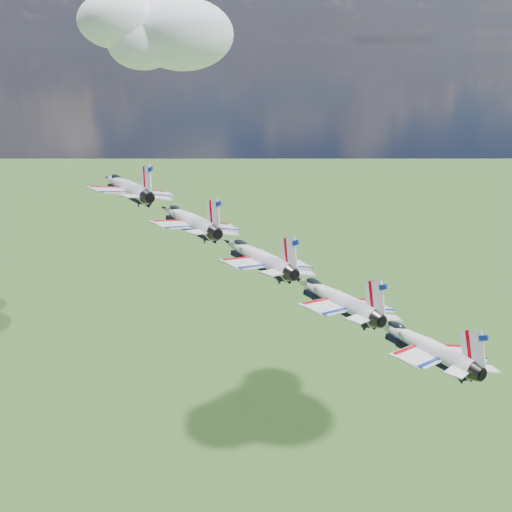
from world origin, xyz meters
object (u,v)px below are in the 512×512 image
object	(u,v)px
jet_2	(256,256)
jet_4	(421,344)
jet_3	(333,297)
jet_0	(126,187)
jet_1	(187,219)

from	to	relation	value
jet_2	jet_4	distance (m)	23.51
jet_3	jet_4	distance (m)	11.75
jet_0	jet_1	distance (m)	11.75
jet_3	jet_1	bearing A→B (deg)	113.83
jet_1	jet_4	distance (m)	35.26
jet_2	jet_4	bearing A→B (deg)	-66.17
jet_4	jet_3	bearing A→B (deg)	113.83
jet_1	jet_3	size ratio (longest dim) A/B	1.00
jet_0	jet_4	xyz separation A→B (m)	(29.48, -34.30, -12.81)
jet_0	jet_3	bearing A→B (deg)	-66.17
jet_1	jet_3	world-z (taller)	jet_1
jet_0	jet_1	world-z (taller)	jet_0
jet_0	jet_4	distance (m)	47.01
jet_3	jet_4	xyz separation A→B (m)	(7.37, -8.58, -3.20)
jet_2	jet_3	world-z (taller)	jet_2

